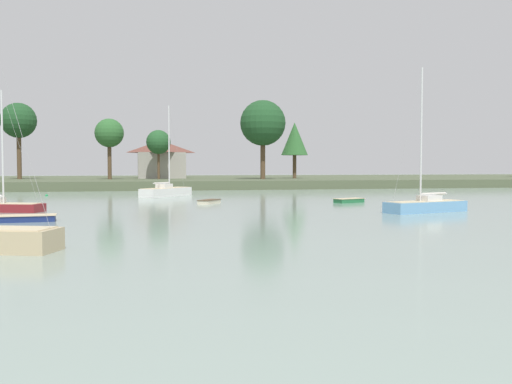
{
  "coord_description": "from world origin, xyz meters",
  "views": [
    {
      "loc": [
        -13.44,
        -7.88,
        3.69
      ],
      "look_at": [
        -2.19,
        44.59,
        1.24
      ],
      "focal_mm": 39.68,
      "sensor_mm": 36.0,
      "label": 1
    }
  ],
  "objects_px": {
    "dinghy_navy": "(27,219)",
    "dinghy_cream": "(209,202)",
    "sailboat_skyblue": "(426,209)",
    "mooring_buoy_green": "(47,196)",
    "sailboat_white": "(166,194)",
    "dinghy_green": "(349,201)"
  },
  "relations": [
    {
      "from": "dinghy_green",
      "to": "sailboat_white",
      "type": "bearing_deg",
      "value": 135.57
    },
    {
      "from": "dinghy_navy",
      "to": "sailboat_skyblue",
      "type": "bearing_deg",
      "value": 2.84
    },
    {
      "from": "sailboat_white",
      "to": "mooring_buoy_green",
      "type": "relative_size",
      "value": 30.42
    },
    {
      "from": "sailboat_skyblue",
      "to": "dinghy_navy",
      "type": "distance_m",
      "value": 29.99
    },
    {
      "from": "sailboat_white",
      "to": "dinghy_cream",
      "type": "height_order",
      "value": "sailboat_white"
    },
    {
      "from": "sailboat_white",
      "to": "dinghy_cream",
      "type": "relative_size",
      "value": 3.78
    },
    {
      "from": "sailboat_skyblue",
      "to": "dinghy_green",
      "type": "distance_m",
      "value": 12.54
    },
    {
      "from": "sailboat_white",
      "to": "dinghy_cream",
      "type": "xyz_separation_m",
      "value": [
        3.38,
        -15.45,
        -0.13
      ]
    },
    {
      "from": "dinghy_cream",
      "to": "dinghy_green",
      "type": "bearing_deg",
      "value": -6.61
    },
    {
      "from": "dinghy_cream",
      "to": "mooring_buoy_green",
      "type": "bearing_deg",
      "value": 134.4
    },
    {
      "from": "dinghy_navy",
      "to": "sailboat_white",
      "type": "xyz_separation_m",
      "value": [
        10.85,
        30.99,
        0.11
      ]
    },
    {
      "from": "sailboat_skyblue",
      "to": "dinghy_cream",
      "type": "xyz_separation_m",
      "value": [
        -15.71,
        14.05,
        -0.11
      ]
    },
    {
      "from": "dinghy_green",
      "to": "mooring_buoy_green",
      "type": "height_order",
      "value": "dinghy_green"
    },
    {
      "from": "sailboat_white",
      "to": "dinghy_navy",
      "type": "bearing_deg",
      "value": -109.3
    },
    {
      "from": "sailboat_white",
      "to": "sailboat_skyblue",
      "type": "bearing_deg",
      "value": -57.09
    },
    {
      "from": "dinghy_navy",
      "to": "mooring_buoy_green",
      "type": "height_order",
      "value": "dinghy_navy"
    },
    {
      "from": "dinghy_navy",
      "to": "dinghy_cream",
      "type": "xyz_separation_m",
      "value": [
        14.24,
        15.54,
        -0.01
      ]
    },
    {
      "from": "sailboat_white",
      "to": "mooring_buoy_green",
      "type": "height_order",
      "value": "sailboat_white"
    },
    {
      "from": "dinghy_navy",
      "to": "dinghy_cream",
      "type": "height_order",
      "value": "dinghy_navy"
    },
    {
      "from": "mooring_buoy_green",
      "to": "sailboat_skyblue",
      "type": "bearing_deg",
      "value": -43.89
    },
    {
      "from": "dinghy_green",
      "to": "dinghy_navy",
      "type": "bearing_deg",
      "value": -153.8
    },
    {
      "from": "sailboat_skyblue",
      "to": "mooring_buoy_green",
      "type": "xyz_separation_m",
      "value": [
        -33.62,
        32.34,
        -0.19
      ]
    }
  ]
}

